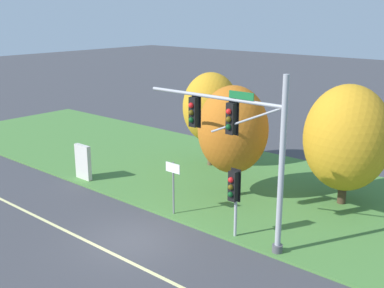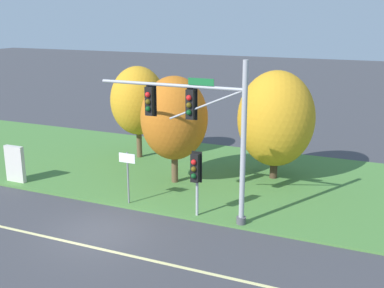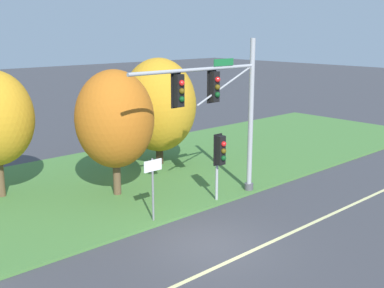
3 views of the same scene
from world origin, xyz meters
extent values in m
plane|color=#3D3D42|center=(0.00, 0.00, 0.00)|extent=(160.00, 160.00, 0.00)
cube|color=beige|center=(0.00, -1.20, 0.00)|extent=(36.00, 0.16, 0.01)
cube|color=#477A38|center=(0.00, 8.25, 0.05)|extent=(48.00, 11.50, 0.10)
cylinder|color=#9EA0A5|center=(5.08, 2.85, 3.47)|extent=(0.22, 0.22, 6.73)
cylinder|color=#4C4C51|center=(5.08, 2.85, 0.25)|extent=(0.40, 0.40, 0.30)
cylinder|color=#9EA0A5|center=(1.86, 2.85, 5.68)|extent=(6.45, 0.14, 0.14)
cylinder|color=#9EA0A5|center=(3.47, 2.85, 4.98)|extent=(3.25, 0.08, 1.47)
cube|color=black|center=(2.80, 2.85, 4.95)|extent=(0.34, 0.28, 1.22)
cube|color=black|center=(2.80, 3.01, 4.95)|extent=(0.46, 0.04, 1.34)
sphere|color=red|center=(2.80, 2.67, 5.25)|extent=(0.22, 0.22, 0.22)
sphere|color=#51420C|center=(2.80, 2.67, 4.95)|extent=(0.22, 0.22, 0.22)
sphere|color=#0C4219|center=(2.80, 2.67, 4.65)|extent=(0.22, 0.22, 0.22)
cube|color=black|center=(0.92, 2.85, 4.95)|extent=(0.34, 0.28, 1.22)
cube|color=black|center=(0.92, 3.01, 4.95)|extent=(0.46, 0.04, 1.34)
sphere|color=red|center=(0.92, 2.67, 5.25)|extent=(0.22, 0.22, 0.22)
sphere|color=#51420C|center=(0.92, 2.67, 4.95)|extent=(0.22, 0.22, 0.22)
sphere|color=#0C4219|center=(0.92, 2.67, 4.65)|extent=(0.22, 0.22, 0.22)
cube|color=#196B33|center=(3.27, 2.80, 5.90)|extent=(1.10, 0.04, 0.28)
cylinder|color=#9EA0A5|center=(3.07, 2.92, 1.48)|extent=(0.12, 0.12, 2.77)
cube|color=black|center=(3.07, 2.72, 2.31)|extent=(0.34, 0.28, 1.22)
cube|color=black|center=(3.07, 2.88, 2.31)|extent=(0.46, 0.04, 1.34)
sphere|color=red|center=(3.07, 2.54, 2.61)|extent=(0.22, 0.22, 0.22)
sphere|color=#51420C|center=(3.07, 2.54, 2.31)|extent=(0.22, 0.22, 0.22)
sphere|color=#0C4219|center=(3.07, 2.54, 2.01)|extent=(0.22, 0.22, 0.22)
cylinder|color=slate|center=(-0.33, 2.92, 1.32)|extent=(0.08, 0.08, 2.43)
cube|color=white|center=(-0.33, 2.89, 2.27)|extent=(0.81, 0.03, 0.43)
cylinder|color=brown|center=(-3.53, 9.54, 1.38)|extent=(0.32, 0.32, 2.56)
ellipsoid|color=#C68C1E|center=(-3.53, 9.54, 3.55)|extent=(3.24, 3.24, 4.05)
cylinder|color=brown|center=(0.35, 6.38, 1.32)|extent=(0.34, 0.34, 2.43)
ellipsoid|color=#B76019|center=(0.35, 6.38, 3.46)|extent=(3.38, 3.38, 4.22)
cylinder|color=#423021|center=(4.86, 9.03, 1.15)|extent=(0.40, 0.40, 2.11)
ellipsoid|color=#C68C1E|center=(4.86, 9.03, 3.30)|extent=(3.96, 3.96, 4.95)
cube|color=beige|center=(-7.19, 3.14, 1.05)|extent=(1.10, 0.24, 1.90)
cube|color=#4C4C51|center=(-7.59, 3.14, 0.15)|extent=(0.10, 0.20, 0.10)
cube|color=#4C4C51|center=(-6.79, 3.14, 0.15)|extent=(0.10, 0.20, 0.10)
camera|label=1|loc=(13.38, -11.71, 8.94)|focal=45.00mm
camera|label=2|loc=(10.56, -14.78, 8.55)|focal=45.00mm
camera|label=3|loc=(-10.80, -10.74, 7.17)|focal=45.00mm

